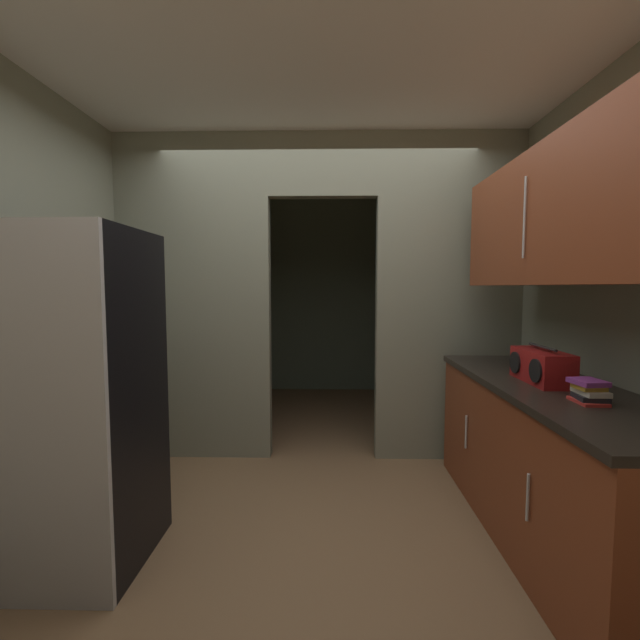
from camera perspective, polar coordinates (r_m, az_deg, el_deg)
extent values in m
plane|color=brown|center=(2.69, -1.00, -27.43)|extent=(20.00, 20.00, 0.00)
cube|color=silver|center=(2.94, -0.76, 29.64)|extent=(3.68, 6.50, 0.06)
cube|color=gray|center=(3.70, -16.20, 2.72)|extent=(1.24, 0.12, 2.64)
cube|color=gray|center=(3.66, 16.54, 2.70)|extent=(1.16, 0.12, 2.64)
cube|color=gray|center=(3.67, 0.40, 19.78)|extent=(0.87, 0.12, 0.50)
cube|color=slate|center=(5.94, 0.36, 3.46)|extent=(3.28, 0.10, 2.64)
cube|color=slate|center=(5.03, -18.31, 3.07)|extent=(0.10, 2.41, 2.64)
cube|color=slate|center=(4.97, 18.81, 3.04)|extent=(0.10, 2.41, 2.64)
cube|color=black|center=(2.57, -30.28, -8.91)|extent=(0.77, 0.67, 1.71)
cube|color=#B7BABC|center=(2.29, -34.94, -10.70)|extent=(0.77, 0.03, 1.71)
cube|color=brown|center=(2.83, 27.99, -16.74)|extent=(0.61, 2.01, 0.84)
cube|color=black|center=(2.71, 28.33, -7.97)|extent=(0.65, 2.01, 0.04)
cylinder|color=#B7BABC|center=(2.32, 25.79, -20.38)|extent=(0.01, 0.01, 0.22)
cylinder|color=#B7BABC|center=(3.09, 18.76, -13.85)|extent=(0.01, 0.01, 0.22)
cube|color=brown|center=(2.68, 29.06, 11.79)|extent=(0.34, 1.81, 0.72)
cylinder|color=#B7BABC|center=(2.60, 25.43, 12.15)|extent=(0.01, 0.01, 0.43)
cube|color=maroon|center=(2.73, 27.28, -5.49)|extent=(0.18, 0.42, 0.18)
cylinder|color=#262626|center=(2.71, 27.36, -3.19)|extent=(0.02, 0.30, 0.02)
cylinder|color=black|center=(2.57, 26.60, -6.03)|extent=(0.01, 0.13, 0.13)
cylinder|color=black|center=(2.80, 24.38, -5.14)|extent=(0.01, 0.13, 0.13)
cube|color=red|center=(2.37, 31.94, -9.13)|extent=(0.12, 0.16, 0.01)
cube|color=black|center=(2.38, 32.15, -8.65)|extent=(0.13, 0.14, 0.02)
cube|color=beige|center=(2.38, 32.20, -8.05)|extent=(0.10, 0.16, 0.02)
cube|color=gold|center=(2.37, 32.04, -7.52)|extent=(0.11, 0.12, 0.02)
cube|color=#8C3893|center=(2.37, 31.95, -6.98)|extent=(0.14, 0.16, 0.02)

